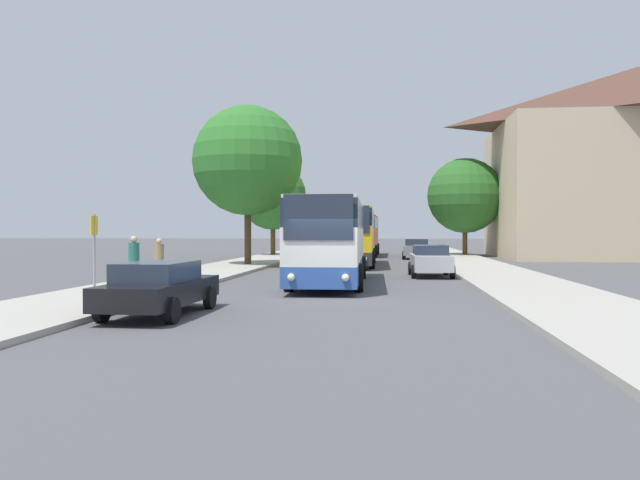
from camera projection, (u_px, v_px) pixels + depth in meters
name	position (u px, v px, depth m)	size (l,w,h in m)	color
ground_plane	(329.00, 298.00, 19.74)	(300.00, 300.00, 0.00)	#4C4C4F
sidewalk_left	(117.00, 293.00, 20.52)	(4.00, 120.00, 0.15)	#A39E93
sidewalk_right	(557.00, 298.00, 18.96)	(4.00, 120.00, 0.15)	#A39E93
building_right_background	(637.00, 162.00, 48.73)	(21.25, 14.89, 14.96)	#C6B28E
bus_front	(330.00, 240.00, 24.80)	(2.93, 10.62, 3.31)	#2D519E
bus_middle	(353.00, 235.00, 38.03)	(2.83, 11.02, 3.47)	#2D2D2D
bus_rear	(361.00, 234.00, 52.93)	(2.96, 10.73, 3.41)	gray
parked_car_left_curb	(159.00, 287.00, 15.64)	(1.98, 4.54, 1.35)	black
parked_car_right_near	(430.00, 260.00, 28.90)	(1.98, 4.02, 1.46)	#B7B7BC
parked_car_right_far	(417.00, 249.00, 46.95)	(2.24, 3.99, 1.51)	slate
bus_stop_sign	(94.00, 244.00, 19.59)	(0.08, 0.45, 2.50)	gray
pedestrian_waiting_near	(134.00, 262.00, 21.06)	(0.36, 0.36, 1.81)	#23232D
pedestrian_waiting_far	(159.00, 260.00, 24.37)	(0.36, 0.36, 1.69)	#23232D
tree_left_near	(273.00, 196.00, 51.71)	(5.57, 5.57, 7.63)	#513D23
tree_left_far	(248.00, 161.00, 37.12)	(6.55, 6.55, 9.44)	#47331E
tree_right_near	(465.00, 196.00, 51.70)	(6.22, 6.22, 8.01)	#513D23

